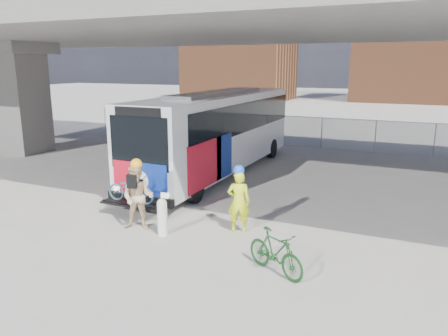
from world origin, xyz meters
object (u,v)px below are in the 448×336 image
Objects in this scene: bus at (218,127)px; cyclist_tan at (138,196)px; bike_parked at (275,252)px; bollard at (162,216)px; cyclist_hivis at (239,200)px.

cyclist_tan is at bearing -83.32° from bus.
cyclist_tan is at bearing 104.90° from bike_parked.
cyclist_tan is (0.87, -7.40, -1.09)m from bus.
bike_parked is at bearing -56.96° from bus.
bollard is at bearing -26.57° from cyclist_tan.
bollard is at bearing -76.69° from bus.
cyclist_tan reaches higher than cyclist_hivis.
cyclist_tan is 1.22× the size of bike_parked.
bus is at bearing 60.67° from bike_parked.
cyclist_hivis is (1.89, 1.19, 0.39)m from bollard.
cyclist_tan is (-0.91, 0.12, 0.43)m from bollard.
bike_parked is (1.83, -2.12, -0.44)m from cyclist_hivis.
bollard is 1.02m from cyclist_tan.
cyclist_tan is at bearing 172.76° from bollard.
bus reaches higher than cyclist_hivis.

